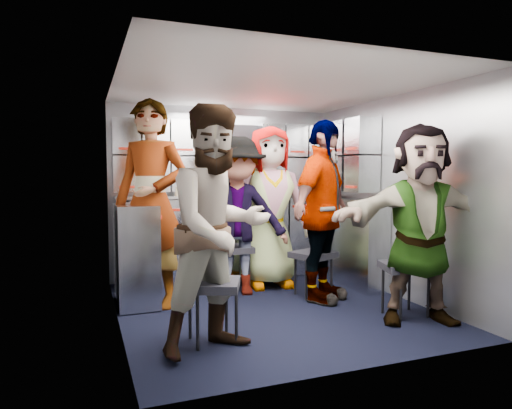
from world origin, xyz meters
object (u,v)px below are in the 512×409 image
object	(u,v)px
jump_seat_near_left	(213,288)
attendant_arc_c	(269,207)
jump_seat_near_right	(406,269)
jump_seat_center	(263,247)
attendant_arc_b	(237,216)
attendant_standing	(151,203)
attendant_arc_d	(322,211)
jump_seat_mid_right	(313,257)
jump_seat_mid_left	(232,251)
attendant_arc_a	(219,229)
attendant_arc_e	(421,223)

from	to	relation	value
jump_seat_near_left	attendant_arc_c	size ratio (longest dim) A/B	0.28
jump_seat_near_left	jump_seat_near_right	size ratio (longest dim) A/B	1.04
jump_seat_center	attendant_arc_c	xyz separation A→B (m)	(-0.00, -0.18, 0.49)
attendant_arc_b	attendant_arc_c	xyz separation A→B (m)	(0.45, 0.21, 0.07)
attendant_standing	attendant_arc_d	bearing A→B (deg)	19.26
attendant_arc_d	jump_seat_near_right	bearing A→B (deg)	-93.17
jump_seat_near_left	jump_seat_center	world-z (taller)	jump_seat_near_left
jump_seat_mid_right	attendant_standing	world-z (taller)	attendant_standing
jump_seat_near_right	jump_seat_mid_left	bearing A→B (deg)	129.67
jump_seat_center	attendant_standing	bearing A→B (deg)	-159.70
jump_seat_near_left	jump_seat_near_right	bearing A→B (deg)	0.34
jump_seat_near_left	jump_seat_mid_left	bearing A→B (deg)	66.66
jump_seat_near_right	attendant_arc_b	xyz separation A→B (m)	(-1.19, 1.25, 0.41)
attendant_arc_d	jump_seat_near_left	bearing A→B (deg)	170.92
jump_seat_near_left	jump_seat_near_right	world-z (taller)	jump_seat_near_right
attendant_arc_a	attendant_arc_d	world-z (taller)	attendant_arc_d
jump_seat_mid_right	attendant_arc_d	world-z (taller)	attendant_arc_d
jump_seat_near_left	jump_seat_mid_right	world-z (taller)	jump_seat_near_left
jump_seat_near_right	attendant_arc_c	distance (m)	1.70
attendant_arc_b	attendant_arc_a	bearing A→B (deg)	-101.49
attendant_standing	attendant_arc_a	xyz separation A→B (m)	(0.29, -1.32, -0.11)
attendant_standing	attendant_arc_b	xyz separation A→B (m)	(0.91, 0.12, -0.16)
attendant_arc_d	attendant_arc_a	bearing A→B (deg)	176.60
jump_seat_near_left	attendant_arc_d	size ratio (longest dim) A/B	0.28
jump_seat_near_left	attendant_arc_e	xyz separation A→B (m)	(1.81, -0.17, 0.44)
jump_seat_mid_left	jump_seat_center	xyz separation A→B (m)	(0.45, 0.21, -0.01)
attendant_arc_a	attendant_arc_e	bearing A→B (deg)	-16.15
jump_seat_mid_right	attendant_arc_d	bearing A→B (deg)	-90.00
jump_seat_center	jump_seat_near_right	xyz separation A→B (m)	(0.74, -1.64, 0.00)
attendant_standing	attendant_arc_e	xyz separation A→B (m)	(2.10, -1.31, -0.14)
attendant_standing	attendant_arc_a	world-z (taller)	attendant_standing
jump_seat_near_right	jump_seat_center	bearing A→B (deg)	114.22
jump_seat_near_left	attendant_arc_e	size ratio (longest dim) A/B	0.30
jump_seat_mid_right	attendant_arc_c	world-z (taller)	attendant_arc_c
jump_seat_near_right	jump_seat_mid_right	bearing A→B (deg)	118.17
jump_seat_center	attendant_arc_c	size ratio (longest dim) A/B	0.26
attendant_arc_a	attendant_arc_e	world-z (taller)	attendant_arc_a
attendant_standing	attendant_arc_b	bearing A→B (deg)	41.50
attendant_arc_c	attendant_standing	bearing A→B (deg)	-161.24
jump_seat_mid_left	attendant_arc_e	world-z (taller)	attendant_arc_e
attendant_arc_a	attendant_arc_b	size ratio (longest dim) A/B	1.06
jump_seat_mid_left	jump_seat_near_right	size ratio (longest dim) A/B	0.98
jump_seat_near_right	attendant_arc_b	world-z (taller)	attendant_arc_b
attendant_arc_a	attendant_arc_d	size ratio (longest dim) A/B	0.98
jump_seat_center	jump_seat_mid_right	size ratio (longest dim) A/B	0.93
attendant_arc_b	attendant_arc_c	bearing A→B (deg)	36.34
jump_seat_mid_right	attendant_standing	size ratio (longest dim) A/B	0.26
attendant_standing	attendant_arc_e	size ratio (longest dim) A/B	1.16
jump_seat_mid_right	attendant_arc_e	size ratio (longest dim) A/B	0.30
attendant_arc_d	attendant_arc_b	bearing A→B (deg)	105.32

